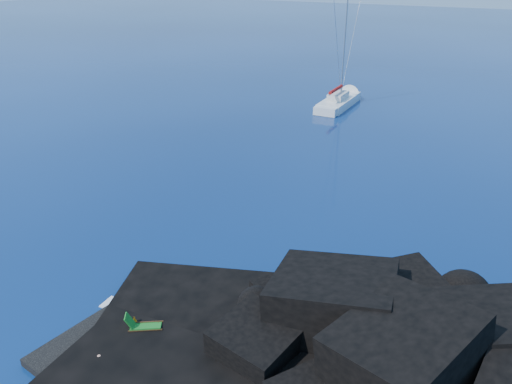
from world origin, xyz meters
TOP-DOWN VIEW (x-y plane):
  - ground at (0.00, 0.00)m, footprint 400.00×400.00m
  - beach at (4.50, 0.50)m, footprint 9.08×6.86m
  - surf_foam at (5.00, 5.00)m, footprint 10.00×8.00m
  - sailboat at (-4.24, 42.37)m, footprint 3.31×12.70m
  - deck_chair at (3.22, 1.75)m, footprint 1.58×1.38m
  - towel at (2.31, -0.55)m, footprint 2.13×1.19m
  - sunbather at (2.31, -0.55)m, footprint 1.97×0.69m
  - marker_cone at (2.60, 1.74)m, footprint 0.51×0.51m

SIDE VIEW (x-z plane):
  - ground at x=0.00m, z-range 0.00..0.00m
  - beach at x=4.50m, z-range -0.35..0.35m
  - surf_foam at x=5.00m, z-range -0.03..0.03m
  - sailboat at x=-4.24m, z-range -6.59..6.59m
  - towel at x=2.31m, z-range 0.35..0.40m
  - sunbather at x=2.31m, z-range 0.40..0.66m
  - marker_cone at x=2.60m, z-range 0.35..0.96m
  - deck_chair at x=3.22m, z-range 0.35..1.36m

